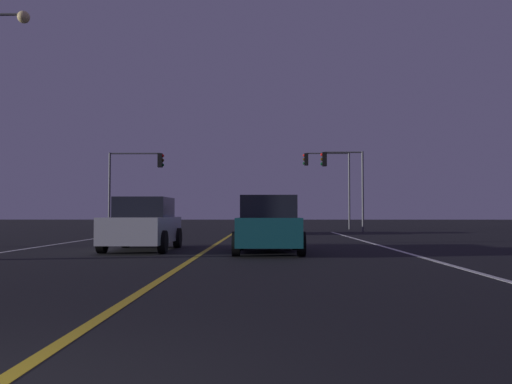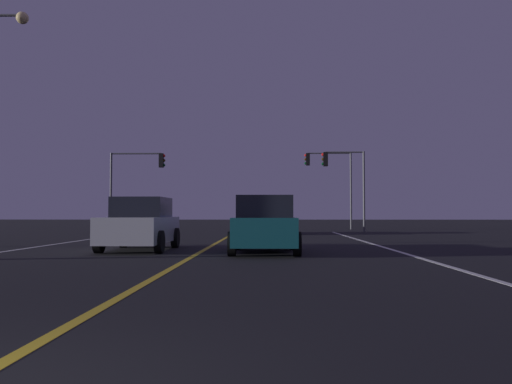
{
  "view_description": "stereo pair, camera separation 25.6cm",
  "coord_description": "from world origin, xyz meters",
  "px_view_note": "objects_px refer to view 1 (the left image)",
  "views": [
    {
      "loc": [
        1.85,
        -2.98,
        1.18
      ],
      "look_at": [
        1.42,
        24.53,
        2.27
      ],
      "focal_mm": 38.0,
      "sensor_mm": 36.0,
      "label": 1
    },
    {
      "loc": [
        2.11,
        -2.98,
        1.18
      ],
      "look_at": [
        1.42,
        24.53,
        2.27
      ],
      "focal_mm": 38.0,
      "sensor_mm": 36.0,
      "label": 2
    }
  ],
  "objects_px": {
    "car_lead_same_lane": "(268,225)",
    "traffic_light_near_right": "(342,172)",
    "traffic_light_far_right": "(327,172)",
    "car_oncoming": "(143,225)",
    "car_ahead_far": "(275,220)",
    "traffic_light_near_left": "(137,172)"
  },
  "relations": [
    {
      "from": "traffic_light_near_right",
      "to": "traffic_light_far_right",
      "type": "distance_m",
      "value": 5.52
    },
    {
      "from": "car_lead_same_lane",
      "to": "traffic_light_near_left",
      "type": "relative_size",
      "value": 0.84
    },
    {
      "from": "car_lead_same_lane",
      "to": "car_oncoming",
      "type": "relative_size",
      "value": 1.0
    },
    {
      "from": "car_lead_same_lane",
      "to": "traffic_light_far_right",
      "type": "height_order",
      "value": "traffic_light_far_right"
    },
    {
      "from": "car_ahead_far",
      "to": "traffic_light_near_right",
      "type": "height_order",
      "value": "traffic_light_near_right"
    },
    {
      "from": "car_ahead_far",
      "to": "traffic_light_near_left",
      "type": "height_order",
      "value": "traffic_light_near_left"
    },
    {
      "from": "car_lead_same_lane",
      "to": "traffic_light_near_right",
      "type": "relative_size",
      "value": 0.83
    },
    {
      "from": "traffic_light_far_right",
      "to": "traffic_light_near_right",
      "type": "bearing_deg",
      "value": 93.3
    },
    {
      "from": "car_oncoming",
      "to": "traffic_light_far_right",
      "type": "xyz_separation_m",
      "value": [
        8.57,
        22.81,
        3.42
      ]
    },
    {
      "from": "traffic_light_near_right",
      "to": "car_lead_same_lane",
      "type": "bearing_deg",
      "value": 75.19
    },
    {
      "from": "traffic_light_near_right",
      "to": "traffic_light_near_left",
      "type": "height_order",
      "value": "traffic_light_near_right"
    },
    {
      "from": "traffic_light_near_left",
      "to": "car_lead_same_lane",
      "type": "bearing_deg",
      "value": -65.56
    },
    {
      "from": "traffic_light_near_right",
      "to": "traffic_light_far_right",
      "type": "bearing_deg",
      "value": -86.7
    },
    {
      "from": "traffic_light_near_right",
      "to": "traffic_light_near_left",
      "type": "distance_m",
      "value": 13.23
    },
    {
      "from": "traffic_light_near_right",
      "to": "car_oncoming",
      "type": "bearing_deg",
      "value": 62.83
    },
    {
      "from": "car_lead_same_lane",
      "to": "traffic_light_near_right",
      "type": "distance_m",
      "value": 19.28
    },
    {
      "from": "traffic_light_far_right",
      "to": "car_oncoming",
      "type": "bearing_deg",
      "value": 69.41
    },
    {
      "from": "traffic_light_near_left",
      "to": "car_ahead_far",
      "type": "bearing_deg",
      "value": -20.01
    },
    {
      "from": "traffic_light_near_right",
      "to": "traffic_light_near_left",
      "type": "xyz_separation_m",
      "value": [
        -13.23,
        0.0,
        0.0
      ]
    },
    {
      "from": "traffic_light_near_left",
      "to": "traffic_light_near_right",
      "type": "bearing_deg",
      "value": 0.0
    },
    {
      "from": "traffic_light_near_right",
      "to": "car_ahead_far",
      "type": "bearing_deg",
      "value": 36.28
    },
    {
      "from": "traffic_light_far_right",
      "to": "car_lead_same_lane",
      "type": "bearing_deg",
      "value": 79.22
    }
  ]
}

